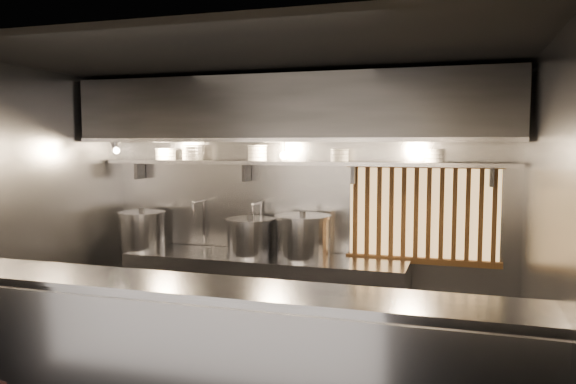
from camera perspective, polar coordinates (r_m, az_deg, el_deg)
The scene contains 21 objects.
ceiling at distance 4.73m, azimuth -3.80°, elevation 13.61°, with size 4.50×4.50×0.00m, color black.
wall_back at distance 6.14m, azimuth 1.35°, elevation -1.46°, with size 4.50×4.50×0.00m, color gray.
wall_left at distance 5.92m, azimuth -24.48°, elevation -2.15°, with size 3.00×3.00×0.00m, color gray.
wall_right at distance 4.45m, azimuth 24.50°, elevation -4.38°, with size 3.00×3.00×0.00m, color gray.
serving_counter at distance 4.10m, azimuth -8.69°, elevation -16.91°, with size 4.50×0.56×1.13m.
cooking_bench at distance 6.07m, azimuth -2.43°, elevation -10.69°, with size 3.00×0.70×0.90m, color #9A9A9F.
bowl_shelf at distance 5.93m, azimuth 0.88°, elevation 2.96°, with size 4.40×0.34×0.04m, color #9A9A9F.
exhaust_hood at distance 5.73m, azimuth 0.25°, elevation 8.34°, with size 4.40×0.81×0.65m.
wood_screen at distance 5.87m, azimuth 13.51°, elevation -2.09°, with size 1.56×0.09×1.04m.
faucet_left at distance 6.44m, azimuth -8.87°, elevation -2.05°, with size 0.04×0.30×0.50m.
faucet_right at distance 6.17m, azimuth -3.02°, elevation -2.31°, with size 0.04×0.30×0.50m.
heat_lamp at distance 6.33m, azimuth -17.15°, elevation 4.57°, with size 0.25×0.35×0.20m.
pendant_bulb at distance 5.85m, azimuth -0.40°, elevation 3.74°, with size 0.09×0.09×0.19m.
stock_pot_left at distance 6.53m, azimuth -14.60°, elevation -3.77°, with size 0.68×0.68×0.46m.
stock_pot_mid at distance 5.97m, azimuth -3.84°, elevation -4.56°, with size 0.66×0.66×0.43m.
stock_pot_right at distance 5.82m, azimuth 1.50°, elevation -4.54°, with size 0.65×0.65×0.49m.
bowl_stack_0 at distance 6.55m, azimuth -12.32°, elevation 3.79°, with size 0.24×0.24×0.13m.
bowl_stack_1 at distance 6.39m, azimuth -9.69°, elevation 3.98°, with size 0.24×0.24×0.17m.
bowl_stack_2 at distance 6.07m, azimuth -3.14°, elevation 3.99°, with size 0.22×0.22×0.17m.
bowl_stack_3 at distance 5.82m, azimuth 5.26°, elevation 3.75°, with size 0.20×0.20×0.13m.
bowl_stack_4 at distance 5.69m, azimuth 14.62°, elevation 3.58°, with size 0.20×0.20×0.13m.
Camera 1 is at (1.69, -4.36, 2.09)m, focal length 35.00 mm.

